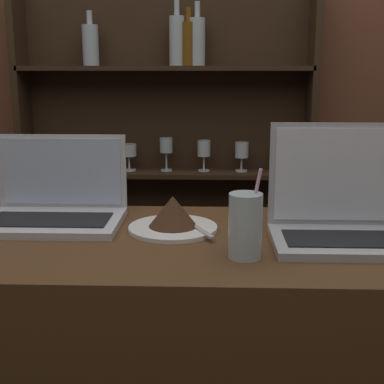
{
  "coord_description": "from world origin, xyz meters",
  "views": [
    {
      "loc": [
        0.09,
        -0.88,
        1.45
      ],
      "look_at": [
        0.05,
        0.31,
        1.18
      ],
      "focal_mm": 50.0,
      "sensor_mm": 36.0,
      "label": 1
    }
  ],
  "objects_px": {
    "laptop_far": "(347,214)",
    "water_glass": "(245,226)",
    "cake_plate": "(173,217)",
    "laptop_near": "(55,205)"
  },
  "relations": [
    {
      "from": "cake_plate",
      "to": "water_glass",
      "type": "xyz_separation_m",
      "value": [
        0.16,
        -0.18,
        0.03
      ]
    },
    {
      "from": "laptop_far",
      "to": "water_glass",
      "type": "bearing_deg",
      "value": -152.66
    },
    {
      "from": "laptop_far",
      "to": "laptop_near",
      "type": "bearing_deg",
      "value": 170.03
    },
    {
      "from": "laptop_far",
      "to": "cake_plate",
      "type": "height_order",
      "value": "laptop_far"
    },
    {
      "from": "laptop_near",
      "to": "laptop_far",
      "type": "height_order",
      "value": "laptop_far"
    },
    {
      "from": "laptop_near",
      "to": "cake_plate",
      "type": "distance_m",
      "value": 0.3
    },
    {
      "from": "laptop_near",
      "to": "laptop_far",
      "type": "xyz_separation_m",
      "value": [
        0.69,
        -0.12,
        0.02
      ]
    },
    {
      "from": "laptop_far",
      "to": "water_glass",
      "type": "height_order",
      "value": "laptop_far"
    },
    {
      "from": "laptop_far",
      "to": "water_glass",
      "type": "distance_m",
      "value": 0.26
    },
    {
      "from": "water_glass",
      "to": "cake_plate",
      "type": "bearing_deg",
      "value": 131.49
    }
  ]
}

